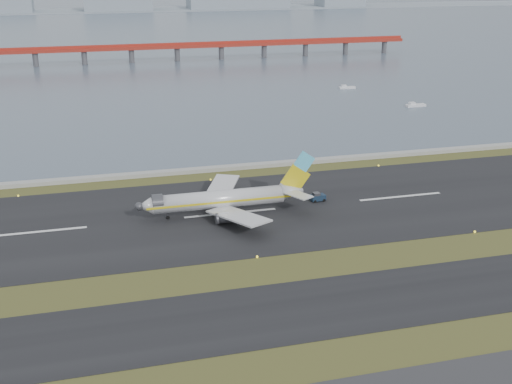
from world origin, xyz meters
TOP-DOWN VIEW (x-y plane):
  - ground at (0.00, 0.00)m, footprint 1000.00×1000.00m
  - taxiway_strip at (0.00, -12.00)m, footprint 1000.00×18.00m
  - runway_strip at (0.00, 30.00)m, footprint 1000.00×45.00m
  - seawall at (0.00, 60.00)m, footprint 1000.00×2.50m
  - bay_water at (0.00, 460.00)m, footprint 1400.00×800.00m
  - red_pier at (20.00, 250.00)m, footprint 260.00×5.00m
  - far_shoreline at (13.62, 620.00)m, footprint 1400.00×80.00m
  - airliner at (-0.94, 30.05)m, footprint 38.52×32.89m
  - pushback_tug at (20.64, 32.22)m, footprint 3.48×2.28m
  - workboat_near at (89.06, 115.86)m, footprint 7.52×2.62m
  - workboat_far at (77.93, 154.86)m, footprint 6.97×2.65m

SIDE VIEW (x-z plane):
  - ground at x=0.00m, z-range 0.00..0.00m
  - bay_water at x=0.00m, z-range -0.65..0.65m
  - taxiway_strip at x=0.00m, z-range 0.00..0.10m
  - runway_strip at x=0.00m, z-range 0.00..0.10m
  - seawall at x=0.00m, z-range 0.00..1.00m
  - workboat_far at x=77.93m, z-range -0.30..1.35m
  - workboat_near at x=89.06m, z-range -0.33..1.48m
  - pushback_tug at x=20.64m, z-range -0.03..2.08m
  - airliner at x=-0.94m, z-range -2.94..9.86m
  - far_shoreline at x=13.62m, z-range -24.18..36.32m
  - red_pier at x=20.00m, z-range 2.18..12.38m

